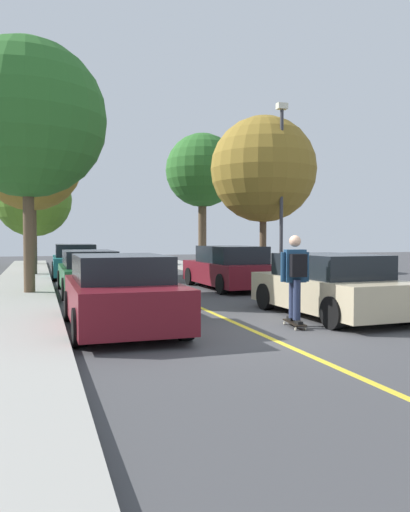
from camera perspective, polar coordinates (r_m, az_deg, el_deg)
ground at (r=9.53m, az=5.99°, el=-8.61°), size 80.00×80.00×0.00m
sidewalk_left at (r=8.72m, az=-21.81°, el=-9.29°), size 2.01×56.00×0.14m
center_line at (r=13.23m, az=-1.15°, el=-5.54°), size 0.12×39.20×0.01m
parked_car_left_nearest at (r=9.88m, az=-9.39°, el=-4.15°), size 2.00×4.04×1.43m
parked_car_left_near at (r=16.30m, az=-12.89°, el=-1.80°), size 1.81×4.60×1.35m
parked_car_left_far at (r=22.71m, az=-14.39°, el=-0.59°), size 2.01×4.66×1.45m
parked_car_right_nearest at (r=11.69m, az=13.86°, el=-3.29°), size 2.09×4.30×1.39m
parked_car_right_near at (r=17.36m, az=2.72°, el=-1.36°), size 2.04×4.66×1.46m
street_tree_left_nearest at (r=16.20m, az=-19.35°, el=14.33°), size 4.61×4.61×7.40m
street_tree_left_near at (r=23.73m, az=-18.97°, el=10.13°), size 4.43×4.43×7.20m
street_tree_left_far at (r=32.47m, az=-18.74°, el=6.08°), size 4.54×4.54×6.19m
street_tree_right_nearest at (r=19.17m, az=6.57°, el=9.63°), size 3.92×3.92×6.09m
street_tree_right_near at (r=26.09m, az=-0.30°, el=9.53°), size 3.73×3.73×6.88m
fire_hydrant at (r=17.35m, az=8.16°, el=-2.12°), size 0.20×0.20×0.70m
streetlamp at (r=17.73m, az=8.60°, el=8.19°), size 0.36×0.24×6.18m
skateboard at (r=10.22m, az=10.03°, el=-7.40°), size 0.35×0.86×0.10m
skateboarder at (r=10.07m, az=10.13°, el=-1.93°), size 0.59×0.71×1.71m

